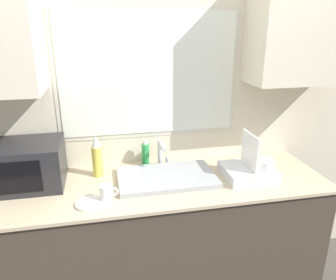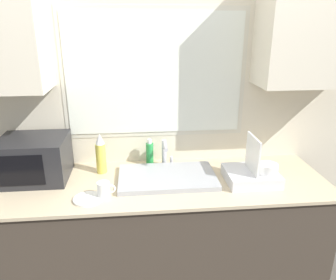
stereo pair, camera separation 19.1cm
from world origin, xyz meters
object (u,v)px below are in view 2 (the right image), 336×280
microwave (34,159)px  spray_bottle (101,154)px  dish_rack (253,173)px  mug_near_sink (104,190)px  soap_bottle (150,153)px  faucet (165,152)px

microwave → spray_bottle: 0.40m
dish_rack → mug_near_sink: bearing=-173.2°
microwave → spray_bottle: bearing=6.1°
dish_rack → mug_near_sink: dish_rack is taller
spray_bottle → soap_bottle: 0.33m
microwave → mug_near_sink: 0.54m
microwave → spray_bottle: (0.40, 0.04, -0.00)m
faucet → soap_bottle: size_ratio=0.97×
faucet → mug_near_sink: size_ratio=1.75×
soap_bottle → mug_near_sink: bearing=-123.3°
spray_bottle → dish_rack: bearing=-13.5°
faucet → soap_bottle: 0.11m
dish_rack → soap_bottle: 0.70m
soap_bottle → mug_near_sink: size_ratio=1.80×
spray_bottle → soap_bottle: size_ratio=1.43×
microwave → spray_bottle: spray_bottle is taller
soap_bottle → mug_near_sink: 0.50m
faucet → microwave: 0.83m
spray_bottle → faucet: bearing=6.9°
faucet → spray_bottle: bearing=-173.1°
soap_bottle → microwave: bearing=-169.6°
spray_bottle → soap_bottle: spray_bottle is taller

